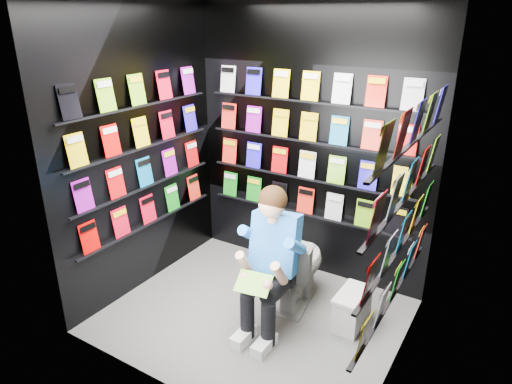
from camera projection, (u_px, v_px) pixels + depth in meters
The scene contains 13 objects.
floor at pixel (254, 316), 3.99m from camera, with size 2.40×2.40×0.00m, color slate.
wall_back at pixel (309, 146), 4.31m from camera, with size 2.40×0.04×2.60m, color black.
wall_front at pixel (165, 222), 2.72m from camera, with size 2.40×0.04×2.60m, color black.
wall_left at pixel (140, 152), 4.10m from camera, with size 0.04×2.00×2.60m, color black.
wall_right at pixel (412, 208), 2.93m from camera, with size 0.04×2.00×2.60m, color black.
comics_back at pixel (308, 146), 4.28m from camera, with size 2.10×0.06×1.37m, color red, non-canonical shape.
comics_left at pixel (143, 152), 4.08m from camera, with size 0.06×1.70×1.37m, color red, non-canonical shape.
comics_right at pixel (407, 206), 2.94m from camera, with size 0.06×1.70×1.37m, color red, non-canonical shape.
toilet at pixel (297, 265), 4.07m from camera, with size 0.42×0.75×0.73m, color white.
longbox at pixel (352, 311), 3.82m from camera, with size 0.21×0.38×0.29m, color silver.
longbox_lid at pixel (353, 295), 3.76m from camera, with size 0.23×0.40×0.03m, color silver.
reader at pixel (277, 244), 3.63m from camera, with size 0.50×0.73×1.35m, color blue, non-canonical shape.
held_comic at pixel (253, 283), 3.41m from camera, with size 0.27×0.01×0.19m, color green.
Camera 1 is at (1.76, -2.82, 2.46)m, focal length 32.00 mm.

